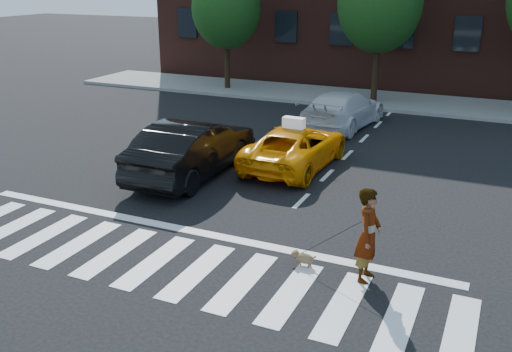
# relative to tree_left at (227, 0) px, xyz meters

# --- Properties ---
(ground) EXTENTS (120.00, 120.00, 0.00)m
(ground) POSITION_rel_tree_left_xyz_m (6.97, -17.00, -4.44)
(ground) COLOR black
(ground) RESTS_ON ground
(crosswalk) EXTENTS (13.00, 2.40, 0.01)m
(crosswalk) POSITION_rel_tree_left_xyz_m (6.97, -17.00, -4.43)
(crosswalk) COLOR silver
(crosswalk) RESTS_ON ground
(stop_line) EXTENTS (12.00, 0.30, 0.01)m
(stop_line) POSITION_rel_tree_left_xyz_m (6.97, -15.40, -4.43)
(stop_line) COLOR silver
(stop_line) RESTS_ON ground
(sidewalk_far) EXTENTS (30.00, 4.00, 0.15)m
(sidewalk_far) POSITION_rel_tree_left_xyz_m (6.97, 0.50, -4.37)
(sidewalk_far) COLOR slate
(sidewalk_far) RESTS_ON ground
(tree_left) EXTENTS (3.39, 3.38, 6.50)m
(tree_left) POSITION_rel_tree_left_xyz_m (0.00, 0.00, 0.00)
(tree_left) COLOR black
(tree_left) RESTS_ON ground
(taxi) EXTENTS (2.25, 4.64, 1.27)m
(taxi) POSITION_rel_tree_left_xyz_m (7.41, -10.00, -3.80)
(taxi) COLOR orange
(taxi) RESTS_ON ground
(black_sedan) EXTENTS (1.81, 5.05, 1.66)m
(black_sedan) POSITION_rel_tree_left_xyz_m (4.97, -11.99, -3.61)
(black_sedan) COLOR black
(black_sedan) RESTS_ON ground
(white_suv) EXTENTS (2.50, 5.08, 1.42)m
(white_suv) POSITION_rel_tree_left_xyz_m (7.38, -4.76, -3.73)
(white_suv) COLOR silver
(white_suv) RESTS_ON ground
(woman) EXTENTS (0.48, 0.70, 1.88)m
(woman) POSITION_rel_tree_left_xyz_m (11.09, -15.90, -3.50)
(woman) COLOR #999999
(woman) RESTS_ON ground
(dog) EXTENTS (0.55, 0.21, 0.31)m
(dog) POSITION_rel_tree_left_xyz_m (9.79, -15.90, -4.26)
(dog) COLOR olive
(dog) RESTS_ON ground
(taxi_sign) EXTENTS (0.66, 0.30, 0.32)m
(taxi_sign) POSITION_rel_tree_left_xyz_m (7.41, -10.20, -3.01)
(taxi_sign) COLOR white
(taxi_sign) RESTS_ON taxi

